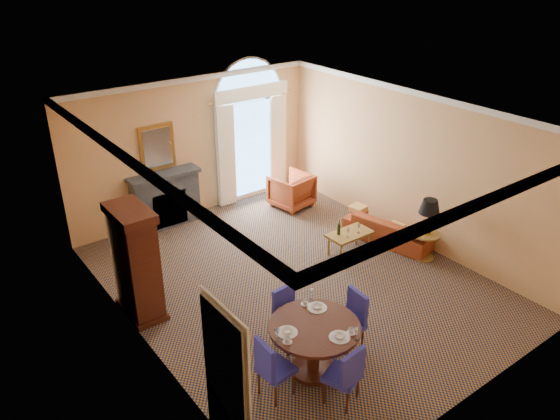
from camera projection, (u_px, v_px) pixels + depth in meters
ground at (296, 281)px, 10.31m from camera, size 7.50×7.50×0.00m
room_envelope at (273, 146)px, 9.67m from camera, size 6.04×7.52×3.45m
armoire at (136, 264)px, 9.04m from camera, size 0.57×1.01×1.98m
dining_table at (314, 338)px, 7.88m from camera, size 1.33×1.33×1.04m
dining_chair_north at (287, 313)px, 8.49m from camera, size 0.47×0.48×0.99m
dining_chair_south at (347, 373)px, 7.30m from camera, size 0.57×0.57×0.99m
dining_chair_east at (352, 318)px, 8.39m from camera, size 0.50×0.49×0.99m
dining_chair_west at (271, 366)px, 7.43m from camera, size 0.49×0.49×0.99m
sofa at (389, 229)px, 11.58m from camera, size 1.18×2.03×0.56m
armchair at (291, 190)px, 13.08m from camera, size 1.01×1.03×0.82m
coffee_table at (349, 235)px, 11.05m from camera, size 0.92×0.51×0.78m
side_table at (428, 221)px, 10.70m from camera, size 0.57×0.57×1.27m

